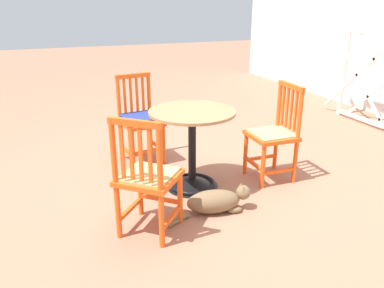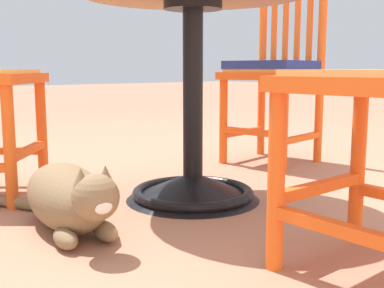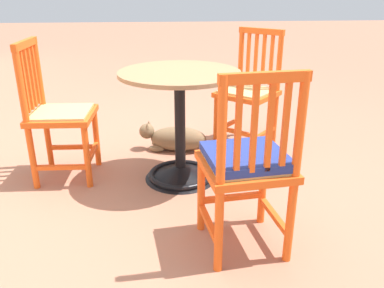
{
  "view_description": "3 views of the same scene",
  "coord_description": "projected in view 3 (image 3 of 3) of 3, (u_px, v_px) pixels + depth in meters",
  "views": [
    {
      "loc": [
        3.0,
        -1.2,
        1.62
      ],
      "look_at": [
        0.12,
        -0.05,
        0.45
      ],
      "focal_mm": 35.73,
      "sensor_mm": 36.0,
      "label": 1
    },
    {
      "loc": [
        1.17,
        1.26,
        0.47
      ],
      "look_at": [
        -0.0,
        -0.07,
        0.19
      ],
      "focal_mm": 45.46,
      "sensor_mm": 36.0,
      "label": 2
    },
    {
      "loc": [
        -2.39,
        0.1,
        1.23
      ],
      "look_at": [
        -0.14,
        -0.08,
        0.32
      ],
      "focal_mm": 37.25,
      "sensor_mm": 36.0,
      "label": 3
    }
  ],
  "objects": [
    {
      "name": "orange_chair_facing_out",
      "position": [
        58.0,
        115.0,
        2.58
      ],
      "size": [
        0.41,
        0.41,
        0.91
      ],
      "color": "#EA5619",
      "rests_on": "ground_plane"
    },
    {
      "name": "cafe_table",
      "position": [
        180.0,
        139.0,
        2.61
      ],
      "size": [
        0.76,
        0.76,
        0.73
      ],
      "color": "black",
      "rests_on": "ground_plane"
    },
    {
      "name": "tabby_cat",
      "position": [
        174.0,
        138.0,
        3.13
      ],
      "size": [
        0.27,
        0.74,
        0.23
      ],
      "color": "brown",
      "rests_on": "ground_plane"
    },
    {
      "name": "orange_chair_at_corner",
      "position": [
        249.0,
        93.0,
        3.12
      ],
      "size": [
        0.56,
        0.56,
        0.91
      ],
      "color": "#EA5619",
      "rests_on": "ground_plane"
    },
    {
      "name": "ground_plane",
      "position": [
        179.0,
        180.0,
        2.67
      ],
      "size": [
        24.0,
        24.0,
        0.0
      ],
      "primitive_type": "plane",
      "color": "#A36B51"
    },
    {
      "name": "orange_chair_near_fence",
      "position": [
        247.0,
        165.0,
        1.84
      ],
      "size": [
        0.45,
        0.45,
        0.91
      ],
      "color": "#EA5619",
      "rests_on": "ground_plane"
    }
  ]
}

